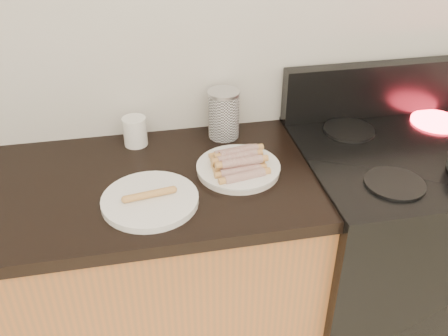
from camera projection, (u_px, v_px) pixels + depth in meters
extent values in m
cube|color=silver|center=(166.00, 19.00, 1.59)|extent=(4.00, 0.04, 2.60)
cube|color=black|center=(392.00, 254.00, 1.91)|extent=(0.76, 0.65, 0.90)
cube|color=black|center=(417.00, 152.00, 1.66)|extent=(0.76, 0.65, 0.01)
cube|color=black|center=(383.00, 89.00, 1.84)|extent=(0.76, 0.06, 0.20)
cylinder|color=black|center=(395.00, 184.00, 1.49)|extent=(0.18, 0.18, 0.01)
cylinder|color=black|center=(349.00, 130.00, 1.77)|extent=(0.18, 0.18, 0.01)
cylinder|color=#FF1E2D|center=(436.00, 121.00, 1.82)|extent=(0.18, 0.18, 0.01)
cylinder|color=white|center=(238.00, 169.00, 1.56)|extent=(0.34, 0.34, 0.02)
cylinder|color=silver|center=(150.00, 200.00, 1.43)|extent=(0.34, 0.34, 0.02)
cylinder|color=brown|center=(244.00, 176.00, 1.49)|extent=(0.13, 0.04, 0.03)
cylinder|color=brown|center=(242.00, 171.00, 1.52)|extent=(0.13, 0.04, 0.03)
cylinder|color=brown|center=(239.00, 166.00, 1.54)|extent=(0.13, 0.04, 0.03)
cylinder|color=brown|center=(237.00, 161.00, 1.56)|extent=(0.13, 0.04, 0.03)
cylinder|color=brown|center=(235.00, 156.00, 1.59)|extent=(0.13, 0.04, 0.03)
cylinder|color=brown|center=(233.00, 151.00, 1.61)|extent=(0.13, 0.04, 0.03)
cylinder|color=brown|center=(241.00, 162.00, 1.52)|extent=(0.13, 0.04, 0.03)
cylinder|color=brown|center=(238.00, 157.00, 1.54)|extent=(0.13, 0.04, 0.03)
cylinder|color=brown|center=(236.00, 152.00, 1.56)|extent=(0.13, 0.04, 0.03)
cylinder|color=#DE7553|center=(149.00, 194.00, 1.41)|extent=(0.14, 0.04, 0.02)
cylinder|color=white|center=(224.00, 115.00, 1.72)|extent=(0.11, 0.11, 0.16)
cylinder|color=silver|center=(224.00, 93.00, 1.68)|extent=(0.11, 0.11, 0.01)
cylinder|color=white|center=(135.00, 131.00, 1.69)|extent=(0.08, 0.08, 0.10)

